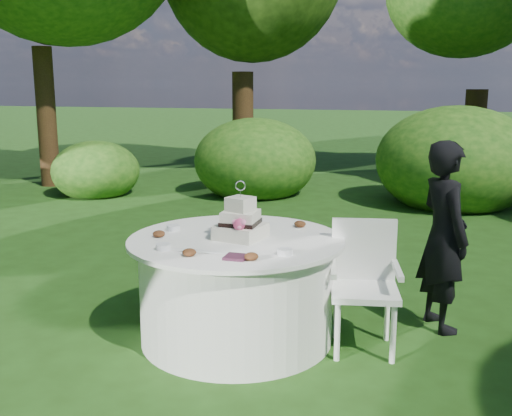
# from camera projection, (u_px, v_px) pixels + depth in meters

# --- Properties ---
(ground) EXTENTS (80.00, 80.00, 0.00)m
(ground) POSITION_uv_depth(u_px,v_px,m) (237.00, 338.00, 4.46)
(ground) COLOR #1C3D10
(ground) RESTS_ON ground
(napkins) EXTENTS (0.14, 0.14, 0.02)m
(napkins) POSITION_uv_depth(u_px,v_px,m) (236.00, 257.00, 3.80)
(napkins) COLOR #401B2E
(napkins) RESTS_ON table
(feather_plume) EXTENTS (0.48, 0.07, 0.01)m
(feather_plume) POSITION_uv_depth(u_px,v_px,m) (194.00, 251.00, 3.96)
(feather_plume) COLOR white
(feather_plume) RESTS_ON table
(guest) EXTENTS (0.56, 0.63, 1.46)m
(guest) POSITION_uv_depth(u_px,v_px,m) (444.00, 236.00, 4.53)
(guest) COLOR black
(guest) RESTS_ON ground
(table) EXTENTS (1.56, 1.56, 0.77)m
(table) POSITION_uv_depth(u_px,v_px,m) (236.00, 288.00, 4.38)
(table) COLOR silver
(table) RESTS_ON ground
(cake) EXTENTS (0.37, 0.37, 0.43)m
(cake) POSITION_uv_depth(u_px,v_px,m) (241.00, 223.00, 4.28)
(cake) COLOR silver
(cake) RESTS_ON table
(chair) EXTENTS (0.54, 0.53, 0.91)m
(chair) POSITION_uv_depth(u_px,v_px,m) (364.00, 276.00, 4.24)
(chair) COLOR white
(chair) RESTS_ON ground
(votives) EXTENTS (1.07, 0.62, 0.04)m
(votives) POSITION_uv_depth(u_px,v_px,m) (205.00, 241.00, 4.14)
(votives) COLOR white
(votives) RESTS_ON table
(petal_cups) EXTENTS (1.01, 1.07, 0.05)m
(petal_cups) POSITION_uv_depth(u_px,v_px,m) (226.00, 240.00, 4.14)
(petal_cups) COLOR #562D16
(petal_cups) RESTS_ON table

